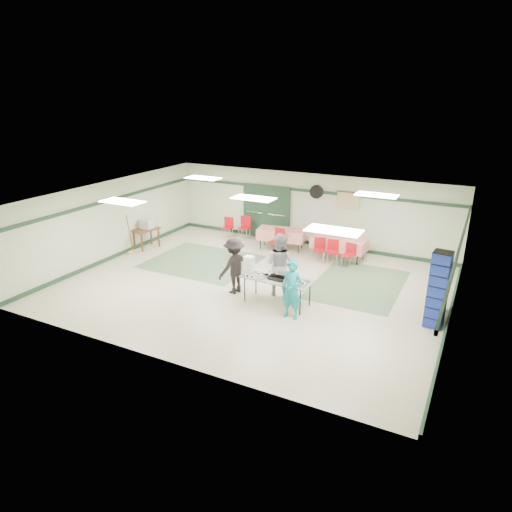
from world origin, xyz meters
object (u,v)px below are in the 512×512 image
at_px(volunteer_teal, 292,290).
at_px(chair_b, 320,247).
at_px(chair_a, 333,249).
at_px(broom, 130,234).
at_px(chair_c, 350,253).
at_px(office_printer, 147,224).
at_px(serving_table, 277,279).
at_px(chair_d, 278,239).
at_px(crate_stack_red, 439,288).
at_px(chair_loose_b, 228,226).
at_px(volunteer_grey, 280,264).
at_px(volunteer_dark, 234,266).
at_px(crate_stack_blue_b, 440,289).
at_px(crate_stack_blue_a, 438,290).
at_px(dining_table_a, 339,243).
at_px(chair_loose_a, 245,225).
at_px(dining_table_b, 281,234).
at_px(printer_table, 146,231).

relative_size(volunteer_teal, chair_b, 1.93).
xyz_separation_m(chair_a, broom, (-6.75, -2.35, 0.24)).
bearing_deg(chair_c, office_printer, -157.54).
bearing_deg(volunteer_teal, broom, 169.95).
bearing_deg(volunteer_teal, serving_table, 144.42).
distance_m(chair_d, broom, 5.28).
bearing_deg(chair_d, chair_c, 13.24).
bearing_deg(chair_b, crate_stack_red, -53.98).
distance_m(serving_table, chair_loose_b, 6.20).
distance_m(volunteer_teal, volunteer_grey, 1.46).
distance_m(volunteer_dark, broom, 5.11).
bearing_deg(serving_table, chair_loose_b, 135.41).
relative_size(volunteer_dark, chair_a, 2.00).
distance_m(volunteer_grey, chair_loose_b, 5.66).
relative_size(chair_a, office_printer, 1.90).
xyz_separation_m(chair_c, chair_d, (-2.61, 0.01, 0.10)).
xyz_separation_m(volunteer_teal, crate_stack_blue_b, (3.33, 2.17, -0.16)).
distance_m(chair_c, chair_loose_b, 5.24).
distance_m(volunteer_dark, chair_c, 4.29).
xyz_separation_m(chair_c, crate_stack_blue_a, (3.05, -3.08, 0.50)).
xyz_separation_m(dining_table_a, chair_a, (-0.04, -0.57, -0.07)).
distance_m(volunteer_grey, crate_stack_blue_a, 4.20).
bearing_deg(broom, crate_stack_blue_b, 4.36).
xyz_separation_m(volunteer_grey, broom, (-6.18, 0.76, -0.18)).
bearing_deg(serving_table, chair_loose_a, 129.47).
bearing_deg(volunteer_teal, crate_stack_blue_b, 38.29).
relative_size(chair_loose_b, office_printer, 1.91).
distance_m(serving_table, crate_stack_blue_a, 4.07).
bearing_deg(volunteer_dark, volunteer_teal, 91.03).
distance_m(dining_table_b, chair_c, 2.80).
distance_m(chair_loose_a, crate_stack_blue_a, 8.64).
bearing_deg(crate_stack_blue_a, chair_c, 134.73).
bearing_deg(volunteer_dark, chair_loose_a, -135.11).
distance_m(chair_loose_b, crate_stack_blue_b, 8.73).
xyz_separation_m(volunteer_teal, dining_table_a, (-0.26, 4.85, -0.22)).
bearing_deg(dining_table_a, volunteer_teal, -83.00).
relative_size(volunteer_teal, crate_stack_blue_a, 0.80).
height_order(chair_loose_b, office_printer, office_printer).
distance_m(volunteer_grey, chair_d, 3.47).
xyz_separation_m(serving_table, crate_stack_blue_a, (4.01, 0.61, 0.26)).
distance_m(chair_loose_b, broom, 3.88).
relative_size(dining_table_b, crate_stack_red, 1.03).
height_order(dining_table_a, chair_a, chair_a).
height_order(volunteer_dark, dining_table_b, volunteer_dark).
xyz_separation_m(volunteer_dark, crate_stack_blue_b, (5.42, 1.45, -0.19)).
height_order(dining_table_a, printer_table, dining_table_a).
height_order(serving_table, crate_stack_blue_b, crate_stack_blue_b).
distance_m(volunteer_dark, chair_b, 3.81).
distance_m(crate_stack_red, broom, 10.39).
bearing_deg(chair_b, printer_table, 173.85).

